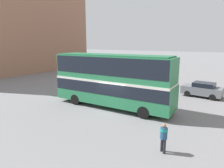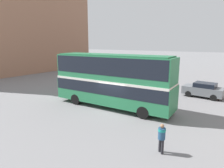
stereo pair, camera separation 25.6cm
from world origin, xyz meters
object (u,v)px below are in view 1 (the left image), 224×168
(double_decker_bus, at_px, (112,78))
(pedestrian_foreground, at_px, (164,135))
(parked_car_kerb_near, at_px, (126,71))
(parked_car_kerb_far, at_px, (202,89))

(double_decker_bus, bearing_deg, pedestrian_foreground, -39.21)
(pedestrian_foreground, xyz_separation_m, parked_car_kerb_near, (-14.52, 20.99, -0.18))
(pedestrian_foreground, height_order, parked_car_kerb_near, pedestrian_foreground)
(double_decker_bus, relative_size, pedestrian_foreground, 6.88)
(double_decker_bus, distance_m, pedestrian_foreground, 8.22)
(double_decker_bus, bearing_deg, parked_car_kerb_near, 113.43)
(parked_car_kerb_near, relative_size, parked_car_kerb_far, 1.13)
(pedestrian_foreground, xyz_separation_m, parked_car_kerb_far, (-0.48, 13.07, -0.19))
(double_decker_bus, xyz_separation_m, parked_car_kerb_near, (-8.04, 16.23, -1.87))
(parked_car_kerb_near, bearing_deg, parked_car_kerb_far, -26.19)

